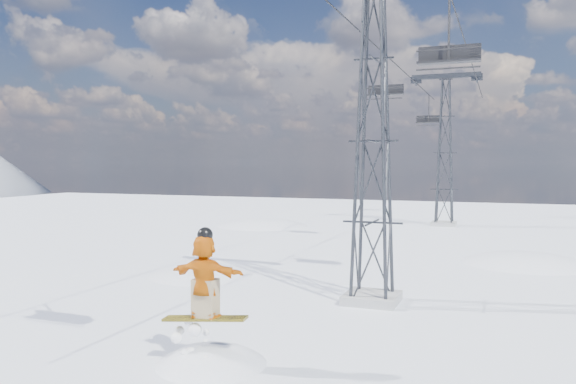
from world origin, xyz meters
name	(u,v)px	position (x,y,z in m)	size (l,w,h in m)	color
lift_tower_near	(373,142)	(0.80, 8.00, 5.47)	(5.20, 1.80, 11.43)	#999999
lift_tower_far	(445,153)	(0.80, 33.00, 5.47)	(5.20, 1.80, 11.43)	#999999
haul_cables	(421,46)	(0.80, 19.50, 10.85)	(4.46, 51.00, 0.06)	black
lift_chair_mid	(449,56)	(3.00, 10.52, 8.65)	(2.22, 0.64, 2.75)	black
lift_chair_far	(385,91)	(-1.40, 21.12, 8.84)	(2.03, 0.58, 2.52)	black
lift_chair_extra	(429,120)	(-1.40, 41.08, 8.63)	(2.24, 0.64, 2.77)	black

